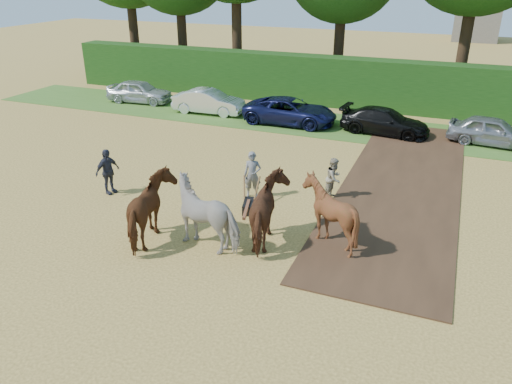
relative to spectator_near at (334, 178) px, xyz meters
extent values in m
plane|color=gold|center=(0.81, -4.71, -0.80)|extent=(120.00, 120.00, 0.00)
cube|color=#472D1C|center=(2.31, 2.29, -0.77)|extent=(4.50, 17.00, 0.05)
cube|color=#38601E|center=(0.81, 9.29, -0.78)|extent=(50.00, 5.00, 0.03)
cube|color=#14380F|center=(0.81, 13.79, 0.70)|extent=(46.00, 1.60, 3.00)
imported|color=#B7B190|center=(0.00, 0.00, 0.00)|extent=(0.76, 0.89, 1.60)
imported|color=#2A2B38|center=(-8.17, -2.84, 0.10)|extent=(0.71, 1.13, 1.80)
imported|color=#602E18|center=(-4.55, -5.39, 0.28)|extent=(1.82, 2.78, 2.16)
imported|color=#B1AB9F|center=(-2.81, -4.74, 0.28)|extent=(2.56, 2.35, 2.16)
imported|color=brown|center=(-1.07, -4.09, 0.28)|extent=(1.82, 2.78, 2.16)
imported|color=maroon|center=(0.67, -3.44, 0.28)|extent=(2.22, 2.37, 2.17)
cube|color=black|center=(-2.54, -2.26, -0.62)|extent=(0.60, 0.99, 0.36)
cube|color=brown|center=(-2.38, -2.85, -0.44)|extent=(0.49, 1.41, 0.10)
cylinder|color=brown|center=(-2.92, -1.77, -0.23)|extent=(0.48, 0.98, 0.76)
cylinder|color=brown|center=(-2.48, -1.65, -0.23)|extent=(0.20, 1.05, 0.76)
imported|color=gray|center=(-2.88, -1.07, 0.10)|extent=(0.75, 0.59, 1.81)
imported|color=silver|center=(-15.22, 9.72, -0.08)|extent=(4.37, 2.06, 1.45)
imported|color=silver|center=(-9.85, 9.03, -0.08)|extent=(4.41, 1.71, 1.43)
imported|color=#161944|center=(-4.65, 8.76, -0.08)|extent=(5.19, 2.40, 1.44)
imported|color=black|center=(0.55, 8.87, -0.13)|extent=(4.81, 2.38, 1.34)
imported|color=gray|center=(5.75, 9.00, -0.09)|extent=(4.34, 2.16, 1.42)
cylinder|color=#382616|center=(-20.19, 16.79, 2.13)|extent=(0.70, 0.70, 5.85)
cylinder|color=#382616|center=(-16.19, 17.29, 1.90)|extent=(0.70, 0.70, 5.40)
cylinder|color=#382616|center=(-11.19, 16.29, 2.46)|extent=(0.70, 0.70, 6.53)
cylinder|color=#382616|center=(-4.19, 17.79, 1.79)|extent=(0.70, 0.70, 5.17)
cylinder|color=#382616|center=(3.81, 16.79, 2.24)|extent=(0.70, 0.70, 6.08)
cube|color=slate|center=(4.81, 50.29, 3.70)|extent=(5.00, 5.00, 9.00)
camera|label=1|loc=(3.76, -17.16, 7.26)|focal=35.00mm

